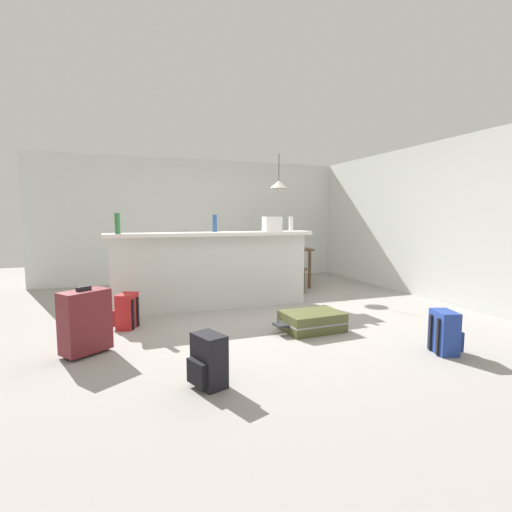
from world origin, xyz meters
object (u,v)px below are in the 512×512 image
Objects in this scene: dining_chair_far_side at (269,257)px; dining_table at (278,253)px; backpack_black at (208,361)px; bottle_green at (117,223)px; backpack_blue at (445,333)px; suitcase_flat_olive at (312,321)px; suitcase_upright_maroon at (85,321)px; pendant_lamp at (279,184)px; grocery_bag at (272,224)px; backpack_red at (127,312)px; bottle_blue at (215,223)px; dining_chair_near_partition at (290,263)px; bottle_white at (291,224)px.

dining_table is at bearing -94.35° from dining_chair_far_side.
bottle_green is at bearing 104.66° from backpack_black.
bottle_green is 0.64× the size of backpack_blue.
suitcase_upright_maroon is (-2.44, 0.06, 0.22)m from suitcase_flat_olive.
dining_table is 1.61× the size of pendant_lamp.
grocery_bag is at bearing -117.38° from dining_table.
suitcase_flat_olive is (-0.08, -1.43, -1.11)m from grocery_bag.
backpack_blue is 1.00× the size of backpack_red.
backpack_red is at bearing -164.60° from grocery_bag.
suitcase_upright_maroon is (-3.30, 1.17, 0.13)m from backpack_blue.
bottle_blue is 0.37× the size of suitcase_upright_maroon.
suitcase_upright_maroon is (-3.16, -2.61, -0.32)m from dining_table.
dining_chair_far_side is (0.03, 1.10, 0.00)m from dining_chair_near_partition.
grocery_bag is at bearing -117.36° from pendant_lamp.
dining_table is 1.31× the size of suitcase_flat_olive.
dining_table is (1.51, 1.17, -0.59)m from bottle_blue.
dining_table is at bearing 91.38° from dining_chair_near_partition.
suitcase_upright_maroon is at bearing -151.50° from grocery_bag.
dining_chair_near_partition reaches higher than suitcase_upright_maroon.
bottle_white is (1.17, -0.10, -0.01)m from bottle_blue.
suitcase_upright_maroon is at bearing -104.20° from bottle_green.
bottle_green is 1.03× the size of grocery_bag.
dining_table is 1.29m from pendant_lamp.
bottle_green is 2.49m from bottle_white.
bottle_white is at bearing 100.88° from backpack_blue.
bottle_white is 1.57m from pendant_lamp.
bottle_blue is 2.46m from dining_chair_far_side.
bottle_green is 1.20× the size of bottle_white.
bottle_blue reaches higher than dining_chair_near_partition.
pendant_lamp reaches higher than suitcase_flat_olive.
dining_table is 3.82m from backpack_blue.
pendant_lamp is at bearing 74.45° from suitcase_flat_olive.
dining_chair_near_partition is 1.10× the size of suitcase_flat_olive.
dining_table is (0.35, 1.27, -0.58)m from bottle_white.
grocery_bag is 1.81m from suitcase_flat_olive.
grocery_bag is at bearing 28.50° from suitcase_upright_maroon.
backpack_red is (0.06, -0.52, -1.04)m from bottle_green.
suitcase_flat_olive is at bearing -105.55° from pendant_lamp.
backpack_red and backpack_black have the same top height.
backpack_black is (0.96, -1.09, -0.13)m from suitcase_upright_maroon.
suitcase_flat_olive is 2.00× the size of backpack_red.
suitcase_flat_olive is 2.00× the size of backpack_blue.
backpack_blue is at bearing -57.75° from bottle_blue.
bottle_green is at bearing 140.22° from backpack_blue.
bottle_green is 0.64× the size of backpack_black.
grocery_bag is 0.62× the size of backpack_blue.
pendant_lamp is 1.63× the size of backpack_black.
bottle_white is 0.33× the size of suitcase_upright_maroon.
bottle_green is 2.76m from suitcase_flat_olive.
grocery_bag is at bearing -4.87° from bottle_blue.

